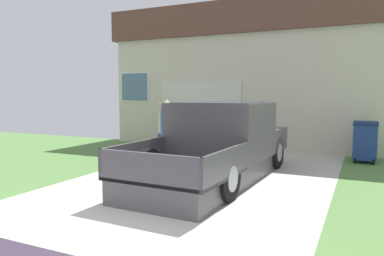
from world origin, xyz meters
The scene contains 5 objects.
pickup_truck centered at (0.21, 4.49, 0.74)m, with size 2.11×5.18×1.65m.
person_with_hat centered at (-1.38, 4.91, 0.96)m, with size 0.53×0.38×1.70m.
handbag centered at (-1.15, 4.69, 0.11)m, with size 0.32×0.22×0.38m.
house_with_garage centered at (-0.80, 11.94, 2.48)m, with size 9.82×7.02×4.89m.
wheeled_trash_bin centered at (3.11, 7.72, 0.59)m, with size 0.60×0.72×1.10m.
Camera 1 is at (3.05, -3.08, 1.84)m, focal length 34.40 mm.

